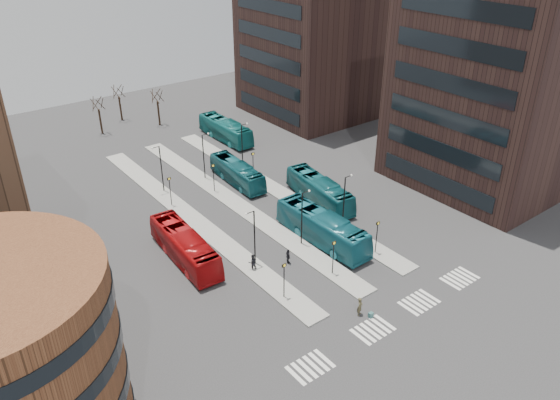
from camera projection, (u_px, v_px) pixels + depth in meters
ground at (417, 351)px, 44.22m from camera, size 160.00×160.00×0.00m
island_left at (191, 218)px, 62.98m from camera, size 2.50×45.00×0.15m
island_mid at (235, 203)px, 66.19m from camera, size 2.50×45.00×0.15m
island_right at (274, 189)px, 69.40m from camera, size 2.50×45.00×0.15m
suitcase at (371, 315)px, 47.76m from camera, size 0.41×0.33×0.50m
red_bus at (185, 246)px, 54.91m from camera, size 3.45×11.81×3.25m
teal_bus_a at (322, 228)px, 57.89m from camera, size 3.08×12.31×3.42m
teal_bus_b at (237, 173)px, 70.39m from camera, size 3.02×10.57×2.91m
teal_bus_c at (320, 191)px, 65.70m from camera, size 4.11×11.63×3.17m
teal_bus_d at (225, 130)px, 83.38m from camera, size 2.71×11.54×3.22m
traveller at (360, 306)px, 47.77m from camera, size 0.78×0.68×1.81m
commuter_a at (252, 262)px, 53.73m from camera, size 1.02×0.91×1.75m
commuter_b at (288, 256)px, 54.79m from camera, size 0.63×1.00×1.59m
commuter_c at (320, 241)px, 57.14m from camera, size 1.06×1.30×1.75m
crosswalk_stripes at (395, 317)px, 47.95m from camera, size 22.35×2.40×0.01m
tower_near at (503, 65)px, 65.36m from camera, size 20.12×20.00×30.00m
tower_far at (317, 22)px, 89.09m from camera, size 20.12×20.00×30.00m
sign_poles at (266, 209)px, 59.98m from camera, size 12.45×22.12×3.65m
lamp_posts at (247, 181)px, 63.47m from camera, size 14.04×20.24×6.12m
bare_trees at (126, 110)px, 88.08m from camera, size 10.97×8.14×5.90m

